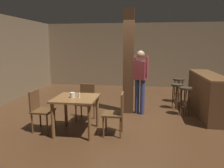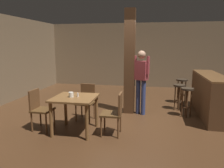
# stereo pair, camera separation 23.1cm
# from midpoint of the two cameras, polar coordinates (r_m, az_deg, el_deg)

# --- Properties ---
(ground_plane) EXTENTS (10.80, 10.80, 0.00)m
(ground_plane) POSITION_cam_midpoint_polar(r_m,az_deg,el_deg) (5.69, 2.32, -8.97)
(ground_plane) COLOR #422816
(wall_back) EXTENTS (8.00, 0.10, 2.80)m
(wall_back) POSITION_cam_midpoint_polar(r_m,az_deg,el_deg) (9.87, 5.06, 7.51)
(wall_back) COLOR #756047
(wall_back) RESTS_ON ground_plane
(pillar) EXTENTS (0.28, 0.28, 2.80)m
(pillar) POSITION_cam_midpoint_polar(r_m,az_deg,el_deg) (5.95, 3.23, 5.68)
(pillar) COLOR #422816
(pillar) RESTS_ON ground_plane
(dining_table) EXTENTS (0.89, 0.89, 0.78)m
(dining_table) POSITION_cam_midpoint_polar(r_m,az_deg,el_deg) (4.73, -10.73, -5.10)
(dining_table) COLOR brown
(dining_table) RESTS_ON ground_plane
(chair_north) EXTENTS (0.46, 0.46, 0.89)m
(chair_north) POSITION_cam_midpoint_polar(r_m,az_deg,el_deg) (5.51, -7.98, -4.22)
(chair_north) COLOR #4C3319
(chair_north) RESTS_ON ground_plane
(chair_west) EXTENTS (0.44, 0.44, 0.89)m
(chair_west) POSITION_cam_midpoint_polar(r_m,az_deg,el_deg) (5.08, -19.63, -5.99)
(chair_west) COLOR #4C3319
(chair_west) RESTS_ON ground_plane
(chair_east) EXTENTS (0.43, 0.43, 0.89)m
(chair_east) POSITION_cam_midpoint_polar(r_m,az_deg,el_deg) (4.56, -0.25, -7.21)
(chair_east) COLOR #4C3319
(chair_east) RESTS_ON ground_plane
(napkin_cup) EXTENTS (0.10, 0.10, 0.11)m
(napkin_cup) POSITION_cam_midpoint_polar(r_m,az_deg,el_deg) (4.67, -11.70, -2.85)
(napkin_cup) COLOR silver
(napkin_cup) RESTS_ON dining_table
(salt_shaker) EXTENTS (0.03, 0.03, 0.09)m
(salt_shaker) POSITION_cam_midpoint_polar(r_m,az_deg,el_deg) (4.67, -9.97, -2.92)
(salt_shaker) COLOR silver
(salt_shaker) RESTS_ON dining_table
(standing_person) EXTENTS (0.46, 0.33, 1.72)m
(standing_person) POSITION_cam_midpoint_polar(r_m,az_deg,el_deg) (5.87, 6.24, 1.67)
(standing_person) COLOR maroon
(standing_person) RESTS_ON ground_plane
(bar_counter) EXTENTS (0.56, 2.33, 1.10)m
(bar_counter) POSITION_cam_midpoint_polar(r_m,az_deg,el_deg) (6.37, 21.92, -2.39)
(bar_counter) COLOR brown
(bar_counter) RESTS_ON ground_plane
(bar_stool_near) EXTENTS (0.32, 0.32, 0.76)m
(bar_stool_near) POSITION_cam_midpoint_polar(r_m,az_deg,el_deg) (6.07, 17.58, -2.72)
(bar_stool_near) COLOR #2D2319
(bar_stool_near) RESTS_ON ground_plane
(bar_stool_mid) EXTENTS (0.33, 0.33, 0.74)m
(bar_stool_mid) POSITION_cam_midpoint_polar(r_m,az_deg,el_deg) (6.62, 15.63, -1.65)
(bar_stool_mid) COLOR #2D2319
(bar_stool_mid) RESTS_ON ground_plane
(bar_stool_far) EXTENTS (0.36, 0.36, 0.78)m
(bar_stool_far) POSITION_cam_midpoint_polar(r_m,az_deg,el_deg) (7.39, 16.14, -0.12)
(bar_stool_far) COLOR #2D2319
(bar_stool_far) RESTS_ON ground_plane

